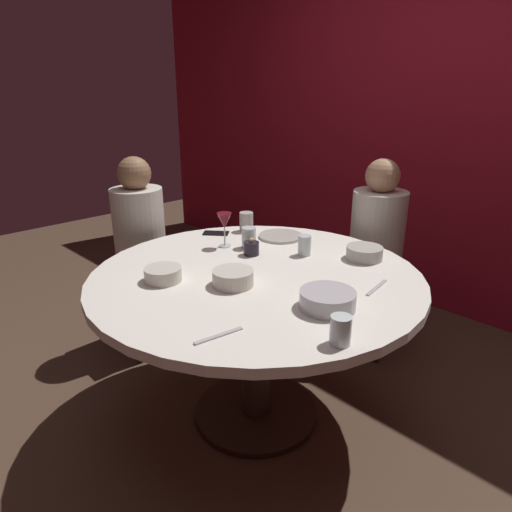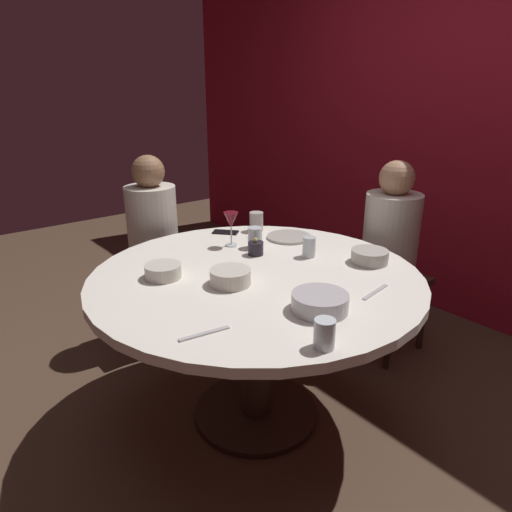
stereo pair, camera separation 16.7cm
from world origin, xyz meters
TOP-DOWN VIEW (x-y plane):
  - ground_plane at (0.00, 0.00)m, footprint 8.00×8.00m
  - back_wall at (0.00, 1.80)m, footprint 6.00×0.10m
  - dining_table at (0.00, 0.00)m, footprint 1.45×1.45m
  - seated_diner_left at (-0.97, 0.00)m, footprint 0.40×0.40m
  - seated_diner_back at (0.00, 1.00)m, footprint 0.40×0.40m
  - candle_holder at (-0.18, 0.15)m, footprint 0.08×0.08m
  - wine_glass at (-0.37, 0.14)m, footprint 0.08×0.08m
  - dinner_plate at (-0.27, 0.45)m, footprint 0.24×0.24m
  - cell_phone at (-0.56, 0.24)m, footprint 0.15×0.14m
  - bowl_serving_large at (0.42, -0.05)m, footprint 0.21×0.21m
  - bowl_salad_center at (-0.21, -0.34)m, footprint 0.16×0.16m
  - bowl_small_white at (0.23, 0.49)m, footprint 0.17×0.17m
  - bowl_sauce_side at (0.03, -0.16)m, footprint 0.17×0.17m
  - cup_near_candle at (-0.27, 0.21)m, footprint 0.07×0.07m
  - cup_by_left_diner at (0.61, -0.22)m, footprint 0.07×0.07m
  - cup_by_right_diner at (-0.48, 0.40)m, footprint 0.08×0.08m
  - cup_center_front at (-0.00, 0.33)m, footprint 0.06×0.06m
  - fork_near_plate at (0.46, 0.24)m, footprint 0.04×0.18m
  - knife_near_plate at (0.30, -0.47)m, footprint 0.05×0.18m

SIDE VIEW (x-z plane):
  - ground_plane at x=0.00m, z-range 0.00..0.00m
  - dining_table at x=0.00m, z-range 0.24..0.99m
  - seated_diner_back at x=0.00m, z-range 0.14..1.29m
  - seated_diner_left at x=-0.97m, z-range 0.13..1.30m
  - fork_near_plate at x=0.46m, z-range 0.75..0.76m
  - knife_near_plate at x=0.30m, z-range 0.75..0.76m
  - cell_phone at x=-0.56m, z-range 0.75..0.76m
  - dinner_plate at x=-0.27m, z-range 0.75..0.77m
  - bowl_salad_center at x=-0.21m, z-range 0.75..0.81m
  - bowl_small_white at x=0.23m, z-range 0.75..0.82m
  - bowl_sauce_side at x=0.03m, z-range 0.75..0.82m
  - candle_holder at x=-0.18m, z-range 0.74..0.83m
  - bowl_serving_large at x=0.42m, z-range 0.75..0.82m
  - cup_by_left_diner at x=0.61m, z-range 0.75..0.85m
  - cup_center_front at x=0.00m, z-range 0.75..0.85m
  - cup_near_candle at x=-0.27m, z-range 0.75..0.86m
  - cup_by_right_diner at x=-0.48m, z-range 0.75..0.86m
  - wine_glass at x=-0.37m, z-range 0.79..0.97m
  - back_wall at x=0.00m, z-range 0.00..2.60m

